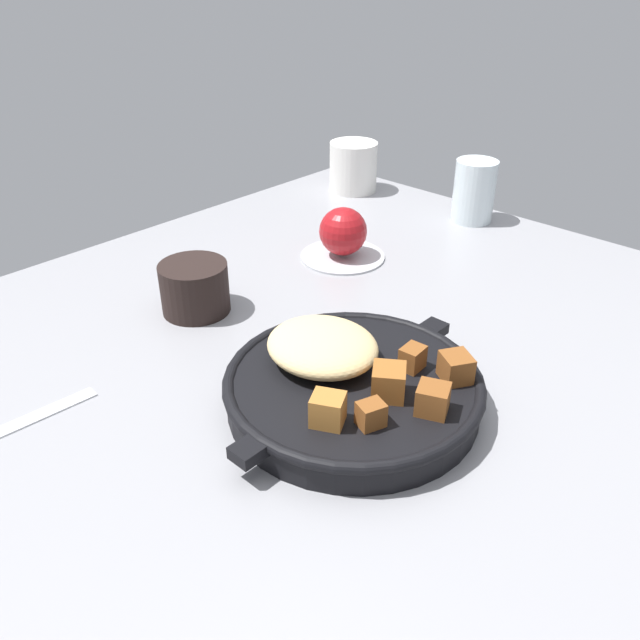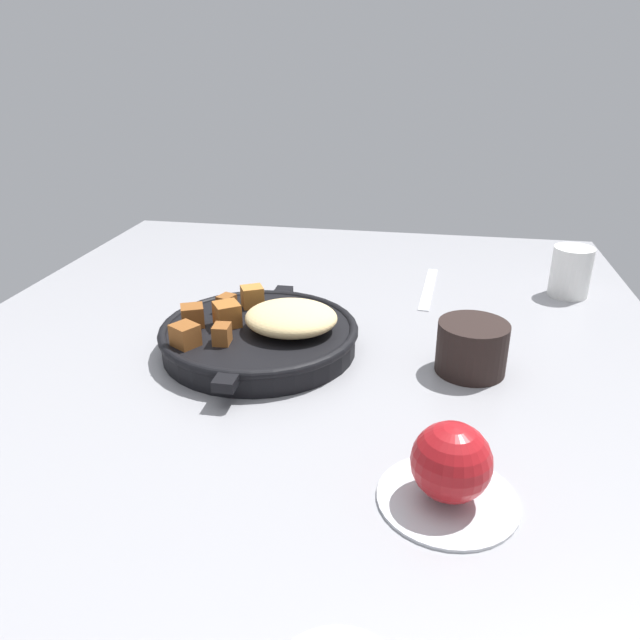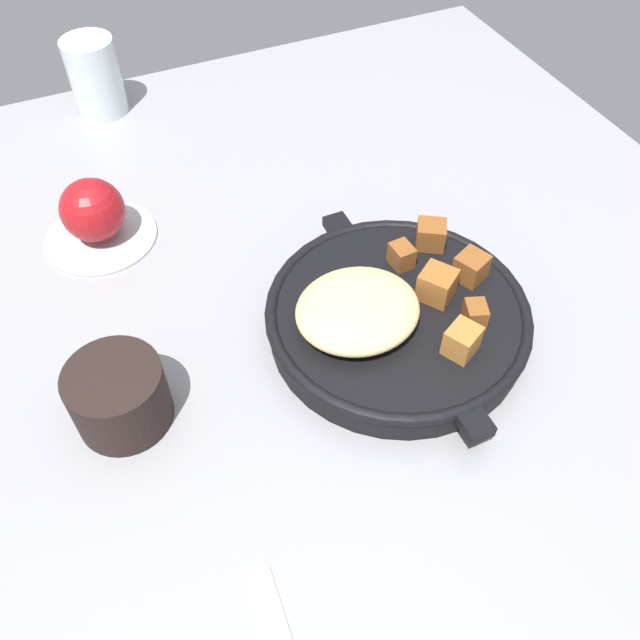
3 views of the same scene
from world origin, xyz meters
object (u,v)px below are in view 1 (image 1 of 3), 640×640
(water_glass_tall, at_px, (474,191))
(coffee_mug_dark, at_px, (195,288))
(red_apple, at_px, (343,231))
(cast_iron_skillet, at_px, (351,383))
(ceramic_mug_white, at_px, (353,167))

(water_glass_tall, distance_m, coffee_mug_dark, 0.50)
(coffee_mug_dark, bearing_deg, water_glass_tall, -10.03)
(red_apple, height_order, coffee_mug_dark, red_apple)
(red_apple, relative_size, water_glass_tall, 0.69)
(cast_iron_skillet, height_order, water_glass_tall, water_glass_tall)
(coffee_mug_dark, bearing_deg, ceramic_mug_white, 17.69)
(ceramic_mug_white, bearing_deg, water_glass_tall, -84.94)
(coffee_mug_dark, bearing_deg, cast_iron_skillet, -92.29)
(ceramic_mug_white, distance_m, coffee_mug_dark, 0.49)
(red_apple, distance_m, ceramic_mug_white, 0.29)
(water_glass_tall, bearing_deg, ceramic_mug_white, 95.06)
(red_apple, xyz_separation_m, water_glass_tall, (0.25, -0.06, 0.01))
(red_apple, height_order, ceramic_mug_white, ceramic_mug_white)
(red_apple, bearing_deg, ceramic_mug_white, 37.82)
(cast_iron_skillet, xyz_separation_m, coffee_mug_dark, (0.01, 0.26, 0.01))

